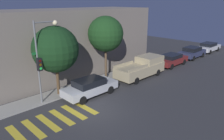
% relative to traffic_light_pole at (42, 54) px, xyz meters
% --- Properties ---
extents(ground_plane, '(60.00, 60.00, 0.00)m').
position_rel_traffic_light_pole_xyz_m(ground_plane, '(1.64, -3.37, -3.71)').
color(ground_plane, '#333335').
extents(sidewalk, '(26.00, 1.77, 0.14)m').
position_rel_traffic_light_pole_xyz_m(sidewalk, '(1.64, 0.71, -3.64)').
color(sidewalk, gray).
rests_on(sidewalk, ground).
extents(building_row, '(26.00, 6.00, 6.43)m').
position_rel_traffic_light_pole_xyz_m(building_row, '(1.64, 4.99, -0.50)').
color(building_row, slate).
rests_on(building_row, ground).
extents(crosswalk, '(5.24, 2.60, 0.00)m').
position_rel_traffic_light_pole_xyz_m(crosswalk, '(-0.87, -2.57, -3.71)').
color(crosswalk, gold).
rests_on(crosswalk, ground).
extents(traffic_light_pole, '(2.10, 0.56, 5.97)m').
position_rel_traffic_light_pole_xyz_m(traffic_light_pole, '(0.00, 0.00, 0.00)').
color(traffic_light_pole, slate).
rests_on(traffic_light_pole, ground).
extents(sedan_near_corner, '(4.49, 1.79, 1.42)m').
position_rel_traffic_light_pole_xyz_m(sedan_near_corner, '(3.06, -1.27, -2.96)').
color(sedan_near_corner, '#B7BABF').
rests_on(sedan_near_corner, ground).
extents(pickup_truck, '(5.44, 2.09, 1.91)m').
position_rel_traffic_light_pole_xyz_m(pickup_truck, '(9.59, -1.27, -2.75)').
color(pickup_truck, tan).
rests_on(pickup_truck, ground).
extents(sedan_middle, '(4.39, 1.86, 1.35)m').
position_rel_traffic_light_pole_xyz_m(sedan_middle, '(15.10, -1.27, -2.98)').
color(sedan_middle, maroon).
rests_on(sedan_middle, ground).
extents(sedan_far_end, '(4.28, 1.88, 1.46)m').
position_rel_traffic_light_pole_xyz_m(sedan_far_end, '(20.18, -1.27, -2.94)').
color(sedan_far_end, '#2D3351').
rests_on(sedan_far_end, ground).
extents(sedan_tail_of_row, '(4.57, 1.84, 1.34)m').
position_rel_traffic_light_pole_xyz_m(sedan_tail_of_row, '(25.34, -1.27, -2.99)').
color(sedan_tail_of_row, silver).
rests_on(sedan_tail_of_row, ground).
extents(tree_near_corner, '(3.50, 3.50, 5.49)m').
position_rel_traffic_light_pole_xyz_m(tree_near_corner, '(1.33, 0.52, 0.02)').
color(tree_near_corner, '#4C3823').
rests_on(tree_near_corner, ground).
extents(tree_midblock, '(3.19, 3.19, 5.96)m').
position_rel_traffic_light_pole_xyz_m(tree_midblock, '(6.44, 0.52, 0.64)').
color(tree_midblock, brown).
rests_on(tree_midblock, ground).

